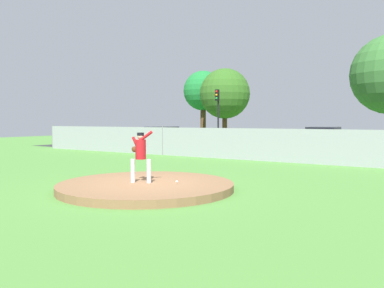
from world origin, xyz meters
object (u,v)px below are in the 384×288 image
(parked_car_silver, at_px, (214,140))
(traffic_cone_orange, at_px, (191,145))
(baseball, at_px, (177,182))
(parked_car_navy, at_px, (162,138))
(traffic_light_near, at_px, (218,108))
(pitcher_youth, at_px, (140,152))
(parked_car_slate, at_px, (323,143))
(parked_car_charcoal, at_px, (258,141))

(parked_car_silver, distance_m, traffic_cone_orange, 2.72)
(baseball, xyz_separation_m, traffic_cone_orange, (-9.71, 15.42, -0.00))
(traffic_cone_orange, bearing_deg, parked_car_navy, -131.88)
(parked_car_navy, relative_size, traffic_light_near, 0.93)
(traffic_cone_orange, bearing_deg, baseball, -57.79)
(pitcher_youth, relative_size, traffic_light_near, 0.34)
(parked_car_navy, height_order, traffic_cone_orange, parked_car_navy)
(traffic_cone_orange, bearing_deg, pitcher_youth, -61.28)
(traffic_cone_orange, bearing_deg, parked_car_slate, -9.89)
(parked_car_navy, bearing_deg, baseball, -50.67)
(baseball, bearing_deg, parked_car_slate, 86.95)
(traffic_cone_orange, height_order, traffic_light_near, traffic_light_near)
(parked_car_navy, bearing_deg, pitcher_youth, -54.24)
(baseball, distance_m, parked_car_navy, 17.74)
(pitcher_youth, bearing_deg, parked_car_charcoal, 100.46)
(parked_car_silver, relative_size, parked_car_slate, 1.05)
(parked_car_navy, relative_size, parked_car_charcoal, 0.95)
(parked_car_charcoal, xyz_separation_m, parked_car_slate, (4.43, -0.75, 0.07))
(pitcher_youth, bearing_deg, baseball, 30.84)
(pitcher_youth, xyz_separation_m, traffic_light_near, (-7.99, 18.67, 2.02))
(pitcher_youth, relative_size, parked_car_charcoal, 0.35)
(parked_car_charcoal, distance_m, traffic_light_near, 6.89)
(pitcher_youth, xyz_separation_m, parked_car_silver, (-6.25, 15.06, -0.40))
(parked_car_silver, bearing_deg, pitcher_youth, -67.45)
(parked_car_navy, bearing_deg, traffic_cone_orange, 48.12)
(pitcher_youth, height_order, traffic_cone_orange, pitcher_youth)
(baseball, height_order, parked_car_charcoal, parked_car_charcoal)
(pitcher_youth, height_order, parked_car_charcoal, pitcher_youth)
(parked_car_slate, bearing_deg, pitcher_youth, -96.75)
(traffic_cone_orange, bearing_deg, parked_car_charcoal, -10.11)
(pitcher_youth, distance_m, traffic_light_near, 20.41)
(parked_car_navy, relative_size, traffic_cone_orange, 7.80)
(parked_car_charcoal, relative_size, parked_car_slate, 1.05)
(pitcher_youth, relative_size, baseball, 21.54)
(parked_car_slate, bearing_deg, parked_car_charcoal, 170.41)
(pitcher_youth, distance_m, parked_car_slate, 14.27)
(parked_car_slate, distance_m, traffic_cone_orange, 10.61)
(parked_car_navy, distance_m, traffic_cone_orange, 2.35)
(parked_car_charcoal, distance_m, traffic_cone_orange, 6.12)
(parked_car_silver, xyz_separation_m, parked_car_charcoal, (3.50, -0.14, 0.00))
(pitcher_youth, xyz_separation_m, parked_car_charcoal, (-2.75, 14.92, -0.40))
(parked_car_slate, bearing_deg, traffic_cone_orange, 170.11)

